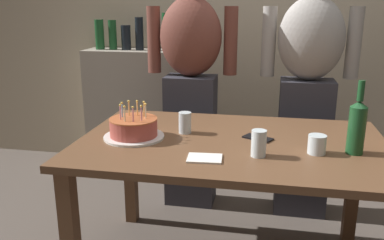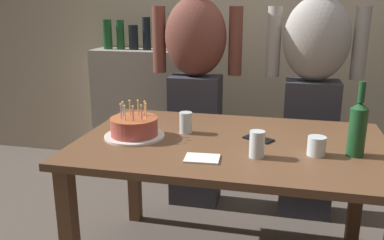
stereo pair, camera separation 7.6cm
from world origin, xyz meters
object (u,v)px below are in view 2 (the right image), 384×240
object	(u,v)px
birthday_cake	(134,128)
water_glass_far	(317,146)
wine_bottle	(358,128)
person_man_bearded	(195,83)
water_glass_near	(257,144)
water_glass_side	(186,123)
napkin_stack	(202,158)
person_woman_cardigan	(313,88)
cell_phone	(258,139)

from	to	relation	value
birthday_cake	water_glass_far	distance (m)	0.88
wine_bottle	person_man_bearded	distance (m)	1.24
water_glass_near	wine_bottle	size ratio (longest dim) A/B	0.36
water_glass_side	napkin_stack	xyz separation A→B (m)	(0.16, -0.35, -0.05)
water_glass_far	person_man_bearded	distance (m)	1.15
wine_bottle	person_man_bearded	world-z (taller)	person_man_bearded
water_glass_side	person_woman_cardigan	distance (m)	0.96
water_glass_far	wine_bottle	distance (m)	0.19
birthday_cake	water_glass_far	world-z (taller)	birthday_cake
water_glass_far	water_glass_side	distance (m)	0.67
water_glass_side	cell_phone	distance (m)	0.38
birthday_cake	cell_phone	distance (m)	0.62
cell_phone	person_man_bearded	world-z (taller)	person_man_bearded
napkin_stack	person_man_bearded	world-z (taller)	person_man_bearded
water_glass_near	person_man_bearded	distance (m)	1.08
wine_bottle	napkin_stack	xyz separation A→B (m)	(-0.65, -0.20, -0.13)
birthday_cake	napkin_stack	distance (m)	0.46
person_man_bearded	water_glass_near	bearing A→B (deg)	117.08
birthday_cake	water_glass_side	xyz separation A→B (m)	(0.23, 0.13, 0.01)
water_glass_side	cell_phone	world-z (taller)	water_glass_side
water_glass_far	water_glass_side	world-z (taller)	water_glass_side
water_glass_near	water_glass_side	distance (m)	0.47
water_glass_side	wine_bottle	world-z (taller)	wine_bottle
birthday_cake	water_glass_near	size ratio (longest dim) A/B	2.54
birthday_cake	person_woman_cardigan	distance (m)	1.22
water_glass_side	person_man_bearded	xyz separation A→B (m)	(-0.10, 0.69, 0.08)
water_glass_far	cell_phone	world-z (taller)	water_glass_far
birthday_cake	cell_phone	world-z (taller)	birthday_cake
birthday_cake	wine_bottle	distance (m)	1.05
water_glass_near	person_woman_cardigan	distance (m)	1.00
water_glass_far	napkin_stack	size ratio (longest dim) A/B	0.57
water_glass_near	person_woman_cardigan	world-z (taller)	person_woman_cardigan
cell_phone	person_man_bearded	xyz separation A→B (m)	(-0.48, 0.72, 0.13)
water_glass_far	water_glass_side	bearing A→B (deg)	163.74
cell_phone	napkin_stack	bearing A→B (deg)	-95.02
water_glass_near	person_woman_cardigan	bearing A→B (deg)	74.01
water_glass_far	cell_phone	bearing A→B (deg)	149.15
water_glass_side	napkin_stack	size ratio (longest dim) A/B	0.74
napkin_stack	person_woman_cardigan	size ratio (longest dim) A/B	0.09
birthday_cake	water_glass_far	bearing A→B (deg)	-3.80
birthday_cake	napkin_stack	world-z (taller)	birthday_cake
cell_phone	person_man_bearded	bearing A→B (deg)	152.64
person_man_bearded	water_glass_far	bearing A→B (deg)	130.43
birthday_cake	wine_bottle	bearing A→B (deg)	-1.28
cell_phone	water_glass_far	bearing A→B (deg)	-2.05
wine_bottle	napkin_stack	size ratio (longest dim) A/B	2.23
water_glass_side	person_woman_cardigan	world-z (taller)	person_woman_cardigan
birthday_cake	water_glass_side	size ratio (longest dim) A/B	2.75
birthday_cake	person_man_bearded	xyz separation A→B (m)	(0.13, 0.82, 0.09)
water_glass_near	napkin_stack	distance (m)	0.25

